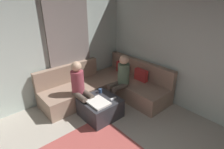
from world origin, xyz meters
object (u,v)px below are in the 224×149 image
at_px(ottoman, 100,107).
at_px(coffee_mug, 100,91).
at_px(game_remote, 113,99).
at_px(person_on_couch_back, 121,78).
at_px(sectional_couch, 108,87).
at_px(person_on_couch_side, 80,86).

distance_m(ottoman, coffee_mug, 0.38).
distance_m(coffee_mug, game_remote, 0.40).
distance_m(coffee_mug, person_on_couch_back, 0.58).
bearing_deg(sectional_couch, coffee_mug, -57.06).
bearing_deg(coffee_mug, person_on_couch_back, 79.65).
relative_size(person_on_couch_back, person_on_couch_side, 1.00).
bearing_deg(person_on_couch_back, sectional_couch, 7.60).
relative_size(sectional_couch, person_on_couch_side, 2.12).
xyz_separation_m(person_on_couch_back, person_on_couch_side, (-0.27, -0.95, 0.00)).
height_order(game_remote, person_on_couch_side, person_on_couch_side).
xyz_separation_m(ottoman, coffee_mug, (-0.22, 0.18, 0.26)).
bearing_deg(person_on_couch_side, person_on_couch_back, 164.36).
height_order(sectional_couch, ottoman, sectional_couch).
bearing_deg(coffee_mug, game_remote, 5.71).
relative_size(ottoman, person_on_couch_side, 0.63).
bearing_deg(person_on_couch_side, game_remote, 128.28).
relative_size(coffee_mug, person_on_couch_side, 0.08).
xyz_separation_m(sectional_couch, ottoman, (0.53, -0.67, -0.07)).
xyz_separation_m(coffee_mug, person_on_couch_side, (-0.17, -0.41, 0.19)).
xyz_separation_m(sectional_couch, coffee_mug, (0.31, -0.49, 0.19)).
bearing_deg(person_on_couch_back, coffee_mug, 79.65).
relative_size(sectional_couch, person_on_couch_back, 2.12).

